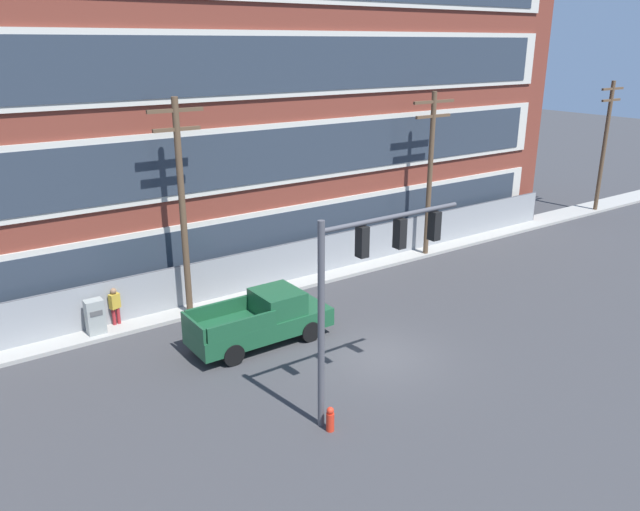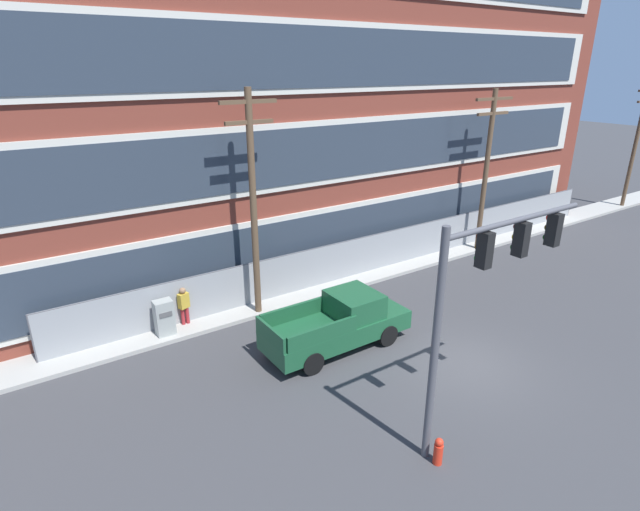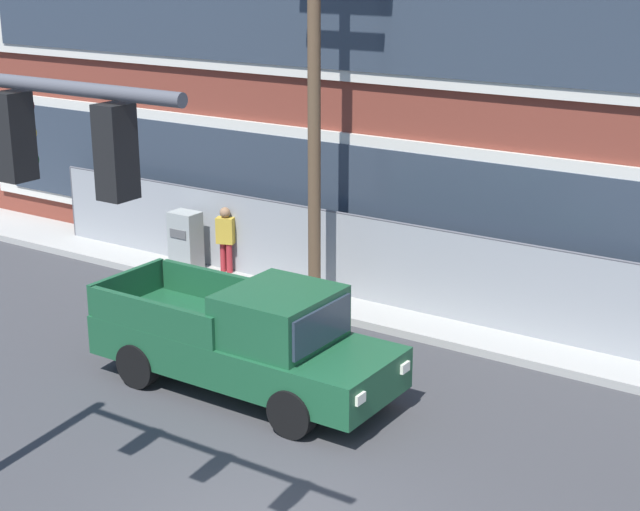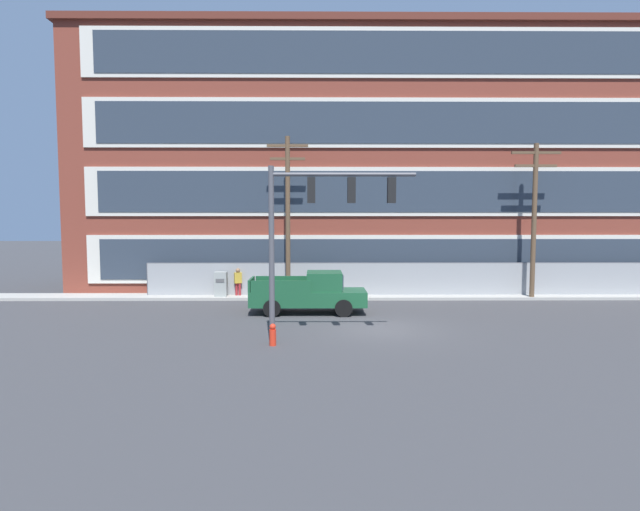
{
  "view_description": "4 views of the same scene",
  "coord_description": "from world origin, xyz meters",
  "views": [
    {
      "loc": [
        -13.38,
        -15.25,
        10.79
      ],
      "look_at": [
        -1.21,
        2.07,
        3.54
      ],
      "focal_mm": 35.0,
      "sensor_mm": 36.0,
      "label": 1
    },
    {
      "loc": [
        -12.29,
        -9.3,
        9.6
      ],
      "look_at": [
        -2.63,
        5.03,
        2.98
      ],
      "focal_mm": 28.0,
      "sensor_mm": 36.0,
      "label": 2
    },
    {
      "loc": [
        6.6,
        -8.65,
        7.29
      ],
      "look_at": [
        -2.14,
        4.46,
        2.31
      ],
      "focal_mm": 55.0,
      "sensor_mm": 36.0,
      "label": 3
    },
    {
      "loc": [
        -2.62,
        -19.92,
        4.47
      ],
      "look_at": [
        -2.45,
        1.84,
        2.85
      ],
      "focal_mm": 28.0,
      "sensor_mm": 36.0,
      "label": 4
    }
  ],
  "objects": [
    {
      "name": "ground_plane",
      "position": [
        0.0,
        0.0,
        0.0
      ],
      "size": [
        160.0,
        160.0,
        0.0
      ],
      "primitive_type": "plane",
      "color": "#38383A"
    },
    {
      "name": "sidewalk_building_side",
      "position": [
        0.0,
        7.89,
        0.08
      ],
      "size": [
        80.0,
        1.82,
        0.16
      ],
      "primitive_type": "cube",
      "color": "#9E9B93",
      "rests_on": "ground"
    },
    {
      "name": "brick_mill_building",
      "position": [
        1.42,
        13.38,
        7.96
      ],
      "size": [
        37.88,
        9.76,
        15.9
      ],
      "color": "brown",
      "rests_on": "ground"
    },
    {
      "name": "chain_link_fence",
      "position": [
        3.65,
        8.07,
        1.01
      ],
      "size": [
        31.65,
        0.06,
        1.99
      ],
      "color": "gray",
      "rests_on": "ground"
    },
    {
      "name": "traffic_signal_mast",
      "position": [
        -2.6,
        -2.24,
        4.59
      ],
      "size": [
        5.2,
        0.43,
        6.32
      ],
      "color": "#4C4C51",
      "rests_on": "ground"
    },
    {
      "name": "pickup_truck_dark_green",
      "position": [
        -2.88,
        3.41,
        0.94
      ],
      "size": [
        5.5,
        2.06,
        1.97
      ],
      "color": "#194C2D",
      "rests_on": "ground"
    },
    {
      "name": "utility_pole_near_corner",
      "position": [
        -4.16,
        7.28,
        4.87
      ],
      "size": [
        2.22,
        0.26,
        8.88
      ],
      "color": "brown",
      "rests_on": "ground"
    },
    {
      "name": "utility_pole_midblock",
      "position": [
        9.29,
        7.25,
        4.76
      ],
      "size": [
        2.67,
        0.26,
        8.52
      ],
      "color": "brown",
      "rests_on": "ground"
    },
    {
      "name": "utility_pole_far_east",
      "position": [
        25.1,
        7.35,
        4.68
      ],
      "size": [
        2.25,
        0.26,
        8.51
      ],
      "color": "brown",
      "rests_on": "ground"
    },
    {
      "name": "electrical_cabinet",
      "position": [
        -7.9,
        7.54,
        0.76
      ],
      "size": [
        0.67,
        0.52,
        1.53
      ],
      "color": "#939993",
      "rests_on": "ground"
    },
    {
      "name": "pedestrian_near_cabinet",
      "position": [
        -7.01,
        7.9,
        0.97
      ],
      "size": [
        0.46,
        0.36,
        1.69
      ],
      "color": "maroon",
      "rests_on": "ground"
    },
    {
      "name": "fire_hydrant",
      "position": [
        -4.15,
        -2.63,
        0.38
      ],
      "size": [
        0.24,
        0.24,
        0.78
      ],
      "color": "red",
      "rests_on": "ground"
    }
  ]
}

